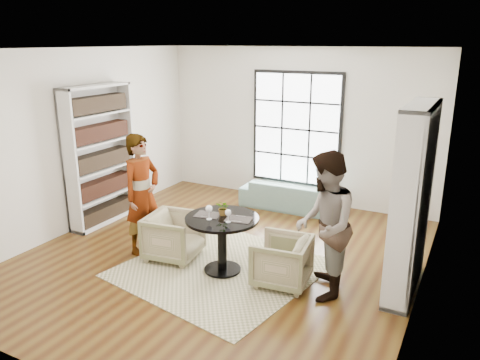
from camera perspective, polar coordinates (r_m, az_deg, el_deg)
The scene contains 16 objects.
ground at distance 7.10m, azimuth -2.28°, elevation -9.29°, with size 6.00×6.00×0.00m, color #553C14.
room_shell at distance 7.10m, azimuth -0.22°, elevation 1.58°, with size 6.00×6.01×6.00m.
rug at distance 6.73m, azimuth -2.30°, elevation -10.75°, with size 2.45×2.45×0.01m, color #C4B893.
pedestal_table at distance 6.44m, azimuth -2.19°, elevation -6.41°, with size 1.01×1.01×0.80m.
sofa at distance 9.02m, azimuth 5.92°, elevation -1.80°, with size 1.80×0.70×0.53m, color gray.
armchair_left at distance 6.99m, azimuth -8.04°, elevation -6.80°, with size 0.73×0.75×0.68m, color tan.
armchair_right at distance 6.25m, azimuth 5.09°, elevation -9.79°, with size 0.70×0.72×0.65m, color tan.
person_left at distance 7.11m, azimuth -11.85°, elevation -1.70°, with size 0.66×0.44×1.82m, color gray.
person_right at distance 5.84m, azimuth 10.25°, elevation -5.51°, with size 0.90×0.70×1.86m, color gray.
placemat_left at distance 6.45m, azimuth -3.93°, elevation -4.25°, with size 0.34×0.26×0.01m, color black.
placemat_right at distance 6.28m, azimuth -0.17°, elevation -4.80°, with size 0.34×0.26×0.01m, color black.
cutlery_left at distance 6.45m, azimuth -3.93°, elevation -4.19°, with size 0.14×0.22×0.01m, color silver, non-canonical shape.
cutlery_right at distance 6.28m, azimuth -0.17°, elevation -4.74°, with size 0.14×0.22×0.01m, color silver, non-canonical shape.
wine_glass_left at distance 6.24m, azimuth -3.80°, elevation -3.58°, with size 0.09×0.09×0.20m.
wine_glass_right at distance 6.15m, azimuth -1.46°, elevation -4.04°, with size 0.08×0.08×0.18m.
flower_centerpiece at distance 6.39m, azimuth -2.03°, elevation -3.42°, with size 0.19×0.17×0.21m, color gray.
Camera 1 is at (3.20, -5.52, 3.10)m, focal length 35.00 mm.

